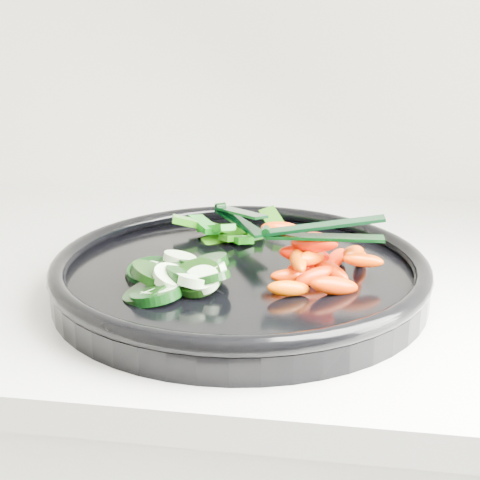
# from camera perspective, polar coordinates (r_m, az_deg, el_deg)

# --- Properties ---
(veggie_tray) EXTENTS (0.47, 0.47, 0.04)m
(veggie_tray) POSITION_cam_1_polar(r_m,az_deg,el_deg) (0.67, 0.00, -2.81)
(veggie_tray) COLOR black
(veggie_tray) RESTS_ON counter
(cucumber_pile) EXTENTS (0.12, 0.12, 0.04)m
(cucumber_pile) POSITION_cam_1_polar(r_m,az_deg,el_deg) (0.63, -5.61, -3.04)
(cucumber_pile) COLOR black
(cucumber_pile) RESTS_ON veggie_tray
(carrot_pile) EXTENTS (0.13, 0.12, 0.06)m
(carrot_pile) POSITION_cam_1_polar(r_m,az_deg,el_deg) (0.64, 6.70, -1.75)
(carrot_pile) COLOR red
(carrot_pile) RESTS_ON veggie_tray
(pepper_pile) EXTENTS (0.14, 0.10, 0.04)m
(pepper_pile) POSITION_cam_1_polar(r_m,az_deg,el_deg) (0.76, -0.82, 0.93)
(pepper_pile) COLOR #17720A
(pepper_pile) RESTS_ON veggie_tray
(tong_carrot) EXTENTS (0.11, 0.02, 0.02)m
(tong_carrot) POSITION_cam_1_polar(r_m,az_deg,el_deg) (0.63, 6.91, 0.75)
(tong_carrot) COLOR black
(tong_carrot) RESTS_ON carrot_pile
(tong_pepper) EXTENTS (0.07, 0.10, 0.02)m
(tong_pepper) POSITION_cam_1_polar(r_m,az_deg,el_deg) (0.75, -0.13, 2.03)
(tong_pepper) COLOR black
(tong_pepper) RESTS_ON pepper_pile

